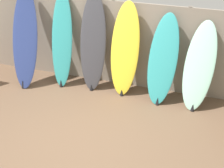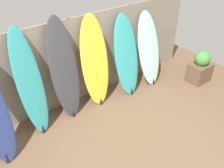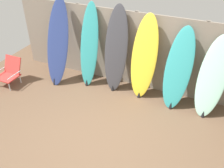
{
  "view_description": "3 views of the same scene",
  "coord_description": "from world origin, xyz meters",
  "px_view_note": "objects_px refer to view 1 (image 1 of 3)",
  "views": [
    {
      "loc": [
        1.71,
        -3.62,
        3.54
      ],
      "look_at": [
        0.45,
        0.44,
        0.93
      ],
      "focal_mm": 50.0,
      "sensor_mm": 36.0,
      "label": 1
    },
    {
      "loc": [
        -1.96,
        -1.96,
        3.33
      ],
      "look_at": [
        0.11,
        0.84,
        0.96
      ],
      "focal_mm": 40.0,
      "sensor_mm": 36.0,
      "label": 2
    },
    {
      "loc": [
        1.62,
        -2.93,
        3.45
      ],
      "look_at": [
        0.07,
        0.57,
        0.87
      ],
      "focal_mm": 40.0,
      "sensor_mm": 36.0,
      "label": 3
    }
  ],
  "objects_px": {
    "surfboard_charcoal_2": "(93,44)",
    "surfboard_teal_4": "(163,61)",
    "surfboard_navy_0": "(25,40)",
    "surfboard_yellow_3": "(125,51)",
    "surfboard_teal_1": "(62,42)",
    "surfboard_seafoam_5": "(199,67)"
  },
  "relations": [
    {
      "from": "surfboard_teal_1",
      "to": "surfboard_seafoam_5",
      "type": "height_order",
      "value": "surfboard_teal_1"
    },
    {
      "from": "surfboard_navy_0",
      "to": "surfboard_charcoal_2",
      "type": "distance_m",
      "value": 1.42
    },
    {
      "from": "surfboard_navy_0",
      "to": "surfboard_yellow_3",
      "type": "height_order",
      "value": "surfboard_navy_0"
    },
    {
      "from": "surfboard_teal_1",
      "to": "surfboard_teal_4",
      "type": "relative_size",
      "value": 1.12
    },
    {
      "from": "surfboard_charcoal_2",
      "to": "surfboard_teal_4",
      "type": "bearing_deg",
      "value": -2.91
    },
    {
      "from": "surfboard_teal_4",
      "to": "surfboard_navy_0",
      "type": "bearing_deg",
      "value": -177.32
    },
    {
      "from": "surfboard_teal_1",
      "to": "surfboard_yellow_3",
      "type": "distance_m",
      "value": 1.33
    },
    {
      "from": "surfboard_navy_0",
      "to": "surfboard_teal_4",
      "type": "xyz_separation_m",
      "value": [
        2.82,
        0.13,
        -0.12
      ]
    },
    {
      "from": "surfboard_yellow_3",
      "to": "surfboard_seafoam_5",
      "type": "relative_size",
      "value": 1.14
    },
    {
      "from": "surfboard_charcoal_2",
      "to": "surfboard_teal_1",
      "type": "bearing_deg",
      "value": -178.02
    },
    {
      "from": "surfboard_charcoal_2",
      "to": "surfboard_yellow_3",
      "type": "distance_m",
      "value": 0.66
    },
    {
      "from": "surfboard_navy_0",
      "to": "surfboard_teal_1",
      "type": "height_order",
      "value": "surfboard_navy_0"
    },
    {
      "from": "surfboard_navy_0",
      "to": "surfboard_yellow_3",
      "type": "distance_m",
      "value": 2.08
    },
    {
      "from": "surfboard_yellow_3",
      "to": "surfboard_teal_4",
      "type": "height_order",
      "value": "surfboard_yellow_3"
    },
    {
      "from": "surfboard_yellow_3",
      "to": "surfboard_teal_4",
      "type": "distance_m",
      "value": 0.76
    },
    {
      "from": "surfboard_navy_0",
      "to": "surfboard_teal_4",
      "type": "distance_m",
      "value": 2.83
    },
    {
      "from": "surfboard_charcoal_2",
      "to": "surfboard_teal_4",
      "type": "relative_size",
      "value": 1.14
    },
    {
      "from": "surfboard_teal_4",
      "to": "surfboard_seafoam_5",
      "type": "height_order",
      "value": "surfboard_teal_4"
    },
    {
      "from": "surfboard_teal_1",
      "to": "surfboard_charcoal_2",
      "type": "bearing_deg",
      "value": 1.98
    },
    {
      "from": "surfboard_charcoal_2",
      "to": "surfboard_seafoam_5",
      "type": "height_order",
      "value": "surfboard_charcoal_2"
    },
    {
      "from": "surfboard_yellow_3",
      "to": "surfboard_seafoam_5",
      "type": "bearing_deg",
      "value": -1.6
    },
    {
      "from": "surfboard_charcoal_2",
      "to": "surfboard_teal_4",
      "type": "distance_m",
      "value": 1.42
    }
  ]
}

